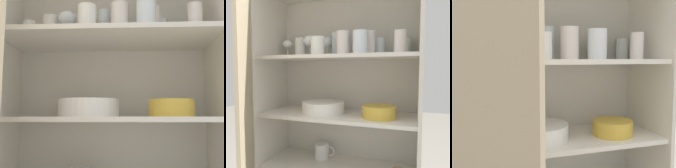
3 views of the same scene
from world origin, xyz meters
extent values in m
cube|color=silver|center=(0.00, 0.36, 0.71)|extent=(0.95, 0.02, 1.41)
cube|color=silver|center=(-0.47, 0.18, 0.71)|extent=(0.02, 0.39, 1.41)
cube|color=silver|center=(0.47, 0.18, 0.71)|extent=(0.02, 0.39, 1.41)
cube|color=silver|center=(0.00, 0.18, 0.66)|extent=(0.92, 0.35, 0.02)
cube|color=silver|center=(0.00, 0.18, 1.01)|extent=(0.92, 0.35, 0.02)
cylinder|color=silver|center=(0.19, 0.19, 1.09)|extent=(0.08, 0.08, 0.14)
cylinder|color=white|center=(-0.09, 0.08, 1.07)|extent=(0.08, 0.08, 0.10)
cylinder|color=silver|center=(0.36, 0.12, 1.08)|extent=(0.06, 0.06, 0.12)
cylinder|color=white|center=(0.16, 0.10, 1.08)|extent=(0.08, 0.08, 0.13)
cylinder|color=white|center=(-0.03, 0.24, 1.09)|extent=(0.06, 0.06, 0.15)
cylinder|color=white|center=(0.23, 0.25, 1.07)|extent=(0.07, 0.07, 0.10)
cylinder|color=silver|center=(0.05, 0.14, 1.09)|extent=(0.08, 0.08, 0.14)
cylinder|color=white|center=(-0.29, 0.24, 1.08)|extent=(0.07, 0.07, 0.13)
cylinder|color=white|center=(0.39, 0.30, 1.07)|extent=(0.06, 0.06, 0.11)
cylinder|color=white|center=(-0.39, 0.26, 1.02)|extent=(0.06, 0.06, 0.01)
cylinder|color=white|center=(-0.39, 0.26, 1.05)|extent=(0.01, 0.01, 0.06)
ellipsoid|color=white|center=(-0.39, 0.26, 1.11)|extent=(0.07, 0.07, 0.06)
cylinder|color=white|center=(-0.20, 0.21, 1.02)|extent=(0.08, 0.08, 0.01)
cylinder|color=white|center=(-0.20, 0.21, 1.06)|extent=(0.01, 0.01, 0.06)
ellipsoid|color=white|center=(-0.20, 0.21, 1.12)|extent=(0.09, 0.09, 0.07)
cylinder|color=white|center=(-0.10, 0.26, 1.02)|extent=(0.06, 0.06, 0.01)
cylinder|color=white|center=(-0.10, 0.26, 1.05)|extent=(0.01, 0.01, 0.06)
ellipsoid|color=white|center=(-0.10, 0.26, 1.11)|extent=(0.08, 0.08, 0.06)
cylinder|color=white|center=(-0.09, 0.16, 0.67)|extent=(0.26, 0.26, 0.01)
cylinder|color=white|center=(-0.09, 0.16, 0.68)|extent=(0.26, 0.26, 0.01)
cylinder|color=white|center=(-0.09, 0.16, 0.69)|extent=(0.26, 0.26, 0.01)
cylinder|color=white|center=(-0.09, 0.16, 0.70)|extent=(0.26, 0.26, 0.01)
cylinder|color=white|center=(-0.09, 0.16, 0.71)|extent=(0.26, 0.26, 0.01)
cylinder|color=white|center=(-0.09, 0.16, 0.72)|extent=(0.26, 0.26, 0.01)
cylinder|color=white|center=(-0.09, 0.16, 0.73)|extent=(0.26, 0.26, 0.01)
cylinder|color=white|center=(-0.09, 0.16, 0.74)|extent=(0.26, 0.26, 0.01)
cylinder|color=gold|center=(0.26, 0.14, 0.70)|extent=(0.19, 0.19, 0.07)
torus|color=gold|center=(0.26, 0.14, 0.73)|extent=(0.18, 0.18, 0.01)
camera|label=1|loc=(0.06, -0.95, 0.67)|focal=42.00mm
camera|label=2|loc=(0.44, -1.06, 0.94)|focal=35.00mm
camera|label=3|loc=(-0.32, -0.92, 1.02)|focal=42.00mm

